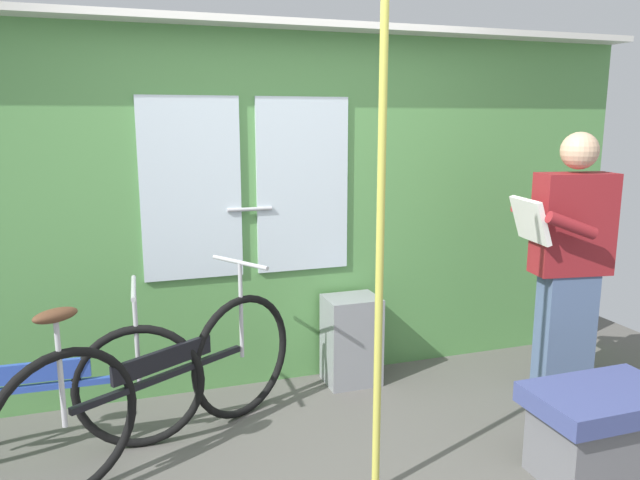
% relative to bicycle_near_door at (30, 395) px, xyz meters
% --- Properties ---
extents(train_door_wall, '(5.02, 0.28, 2.28)m').
position_rel_bicycle_near_door_xyz_m(train_door_wall, '(1.44, 0.60, 0.83)').
color(train_door_wall, '#56934C').
rests_on(train_door_wall, ground_plane).
extents(bicycle_near_door, '(1.70, 0.44, 0.89)m').
position_rel_bicycle_near_door_xyz_m(bicycle_near_door, '(0.00, 0.00, 0.00)').
color(bicycle_near_door, black).
rests_on(bicycle_near_door, ground_plane).
extents(bicycle_leaning_behind, '(1.56, 0.97, 0.94)m').
position_rel_bicycle_near_door_xyz_m(bicycle_leaning_behind, '(0.64, -0.12, 0.02)').
color(bicycle_leaning_behind, black).
rests_on(bicycle_leaning_behind, ground_plane).
extents(passenger_reading_newspaper, '(0.60, 0.52, 1.64)m').
position_rel_bicycle_near_door_xyz_m(passenger_reading_newspaper, '(3.02, -0.25, 0.50)').
color(passenger_reading_newspaper, slate).
rests_on(passenger_reading_newspaper, ground_plane).
extents(trash_bin_by_wall, '(0.35, 0.28, 0.58)m').
position_rel_bicycle_near_door_xyz_m(trash_bin_by_wall, '(1.87, 0.38, -0.07)').
color(trash_bin_by_wall, gray).
rests_on(trash_bin_by_wall, ground_plane).
extents(handrail_pole, '(0.04, 0.04, 2.24)m').
position_rel_bicycle_near_door_xyz_m(handrail_pole, '(1.53, -0.79, 0.76)').
color(handrail_pole, '#C6C14C').
rests_on(handrail_pole, ground_plane).
extents(bench_seat_corner, '(0.70, 0.44, 0.45)m').
position_rel_bicycle_near_door_xyz_m(bench_seat_corner, '(2.62, -1.01, -0.12)').
color(bench_seat_corner, '#3D477F').
rests_on(bench_seat_corner, ground_plane).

